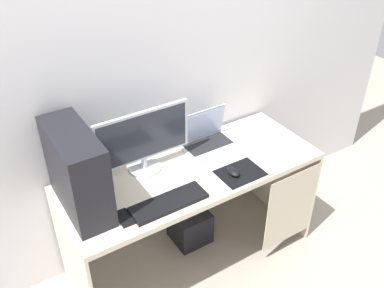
% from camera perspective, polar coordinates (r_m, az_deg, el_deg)
% --- Properties ---
extents(ground_plane, '(8.00, 8.00, 0.00)m').
position_cam_1_polar(ground_plane, '(3.03, -0.00, -14.52)').
color(ground_plane, '#9E9384').
extents(wall_back, '(4.00, 0.05, 2.60)m').
position_cam_1_polar(wall_back, '(2.50, -4.25, 11.11)').
color(wall_back, silver).
rests_on(wall_back, ground_plane).
extents(desk, '(1.56, 0.61, 0.74)m').
position_cam_1_polar(desk, '(2.62, 0.50, -5.82)').
color(desk, beige).
rests_on(desk, ground_plane).
extents(pc_tower, '(0.19, 0.49, 0.45)m').
position_cam_1_polar(pc_tower, '(2.22, -15.02, -3.53)').
color(pc_tower, black).
rests_on(pc_tower, desk).
extents(monitor, '(0.57, 0.19, 0.39)m').
position_cam_1_polar(monitor, '(2.43, -6.48, 0.50)').
color(monitor, '#B7BCC6').
rests_on(monitor, desk).
extents(laptop, '(0.34, 0.23, 0.23)m').
position_cam_1_polar(laptop, '(2.72, 1.96, 0.75)').
color(laptop, '#B7BCC6').
rests_on(laptop, desk).
extents(keyboard, '(0.42, 0.14, 0.02)m').
position_cam_1_polar(keyboard, '(2.29, -3.10, -7.76)').
color(keyboard, black).
rests_on(keyboard, desk).
extents(mousepad, '(0.26, 0.20, 0.00)m').
position_cam_1_polar(mousepad, '(2.51, 6.41, -3.82)').
color(mousepad, black).
rests_on(mousepad, desk).
extents(mouse_left, '(0.06, 0.10, 0.03)m').
position_cam_1_polar(mouse_left, '(2.48, 5.48, -3.70)').
color(mouse_left, black).
rests_on(mouse_left, mousepad).
extents(cell_phone, '(0.07, 0.13, 0.01)m').
position_cam_1_polar(cell_phone, '(2.24, -8.95, -9.67)').
color(cell_phone, black).
rests_on(cell_phone, desk).
extents(subwoofer, '(0.24, 0.24, 0.24)m').
position_cam_1_polar(subwoofer, '(3.05, -0.29, -10.75)').
color(subwoofer, black).
rests_on(subwoofer, ground_plane).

